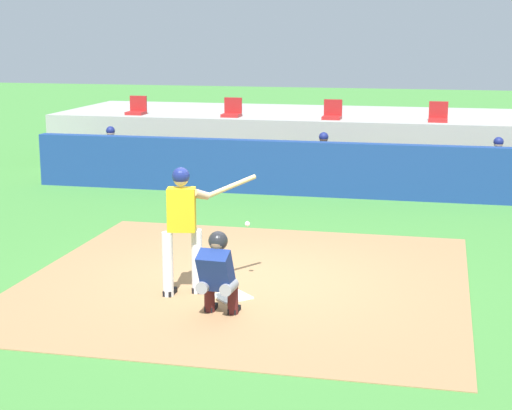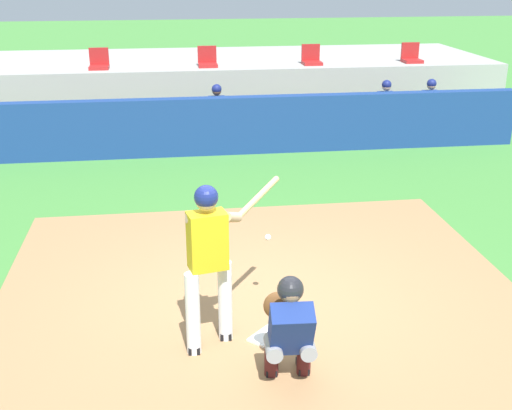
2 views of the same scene
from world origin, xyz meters
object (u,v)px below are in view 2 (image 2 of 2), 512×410
object	(u,v)px
dugout_player_2	(387,108)
stadium_seat_3	(311,59)
stadium_seat_1	(99,63)
stadium_seat_4	(411,57)
dugout_player_1	(218,114)
dugout_player_3	(432,107)
batter_at_plate	(210,256)
catcher_crouched	(289,326)
home_plate	(275,338)
stadium_seat_2	(208,61)

from	to	relation	value
dugout_player_2	stadium_seat_3	bearing A→B (deg)	123.28
stadium_seat_1	stadium_seat_4	xyz separation A→B (m)	(7.80, 0.00, 0.00)
dugout_player_1	dugout_player_3	size ratio (longest dim) A/B	1.00
dugout_player_1	stadium_seat_3	xyz separation A→B (m)	(2.54, 2.03, 0.86)
batter_at_plate	catcher_crouched	distance (m)	1.09
home_plate	stadium_seat_2	size ratio (longest dim) A/B	0.92
stadium_seat_2	stadium_seat_4	size ratio (longest dim) A/B	1.00
home_plate	stadium_seat_2	distance (m)	10.29
dugout_player_1	dugout_player_3	distance (m)	4.94
home_plate	stadium_seat_2	bearing A→B (deg)	90.00
catcher_crouched	batter_at_plate	bearing A→B (deg)	133.11
catcher_crouched	stadium_seat_3	xyz separation A→B (m)	(2.59, 10.90, 0.93)
batter_at_plate	stadium_seat_2	size ratio (longest dim) A/B	3.76
batter_at_plate	dugout_player_3	world-z (taller)	batter_at_plate
home_plate	stadium_seat_3	world-z (taller)	stadium_seat_3
stadium_seat_2	stadium_seat_3	size ratio (longest dim) A/B	1.00
catcher_crouched	dugout_player_3	distance (m)	10.18
catcher_crouched	dugout_player_1	distance (m)	8.87
dugout_player_1	stadium_seat_4	world-z (taller)	stadium_seat_4
home_plate	batter_at_plate	distance (m)	1.22
dugout_player_3	stadium_seat_4	world-z (taller)	stadium_seat_4
batter_at_plate	catcher_crouched	world-z (taller)	batter_at_plate
dugout_player_2	stadium_seat_3	size ratio (longest dim) A/B	2.71
home_plate	dugout_player_2	xyz separation A→B (m)	(3.94, 8.14, 0.65)
batter_at_plate	stadium_seat_2	distance (m)	10.21
home_plate	stadium_seat_1	world-z (taller)	stadium_seat_1
batter_at_plate	dugout_player_3	size ratio (longest dim) A/B	1.39
dugout_player_2	stadium_seat_4	distance (m)	2.55
stadium_seat_2	dugout_player_1	bearing A→B (deg)	-88.24
stadium_seat_4	dugout_player_3	bearing A→B (deg)	-95.45
stadium_seat_1	dugout_player_2	bearing A→B (deg)	-17.29
dugout_player_1	stadium_seat_4	distance (m)	5.59
home_plate	catcher_crouched	bearing A→B (deg)	-89.56
dugout_player_1	stadium_seat_3	world-z (taller)	stadium_seat_3
dugout_player_1	stadium_seat_1	bearing A→B (deg)	142.61
dugout_player_2	stadium_seat_1	xyz separation A→B (m)	(-6.54, 2.03, 0.86)
dugout_player_3	stadium_seat_1	distance (m)	7.92
dugout_player_1	dugout_player_3	xyz separation A→B (m)	(4.94, 0.00, 0.00)
home_plate	stadium_seat_4	xyz separation A→B (m)	(5.20, 10.18, 1.51)
home_plate	stadium_seat_3	distance (m)	10.61
dugout_player_1	stadium_seat_3	bearing A→B (deg)	38.72
stadium_seat_2	stadium_seat_3	world-z (taller)	same
stadium_seat_1	stadium_seat_3	size ratio (longest dim) A/B	1.00
home_plate	stadium_seat_1	xyz separation A→B (m)	(-2.60, 10.18, 1.51)
home_plate	dugout_player_2	distance (m)	9.07
catcher_crouched	dugout_player_3	size ratio (longest dim) A/B	1.44
dugout_player_3	stadium_seat_2	bearing A→B (deg)	157.88
dugout_player_2	stadium_seat_4	bearing A→B (deg)	58.14
stadium_seat_1	stadium_seat_4	distance (m)	7.80
stadium_seat_3	batter_at_plate	bearing A→B (deg)	-107.85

